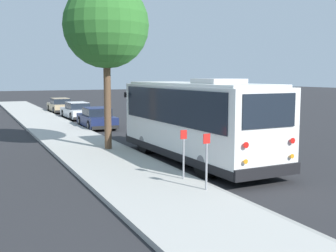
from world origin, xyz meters
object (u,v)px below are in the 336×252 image
(street_tree, at_px, (105,20))
(parked_sedan_navy, at_px, (97,118))
(shuttle_bus, at_px, (196,118))
(sign_post_near, at_px, (206,161))
(parked_sedan_white, at_px, (77,111))
(parked_sedan_tan, at_px, (60,106))
(sign_post_far, at_px, (184,154))

(street_tree, bearing_deg, parked_sedan_navy, -12.64)
(parked_sedan_navy, bearing_deg, shuttle_bus, -175.34)
(parked_sedan_navy, bearing_deg, sign_post_near, 176.93)
(parked_sedan_white, xyz_separation_m, sign_post_near, (-22.39, 1.61, 0.38))
(parked_sedan_white, height_order, street_tree, street_tree)
(parked_sedan_navy, distance_m, parked_sedan_white, 6.23)
(street_tree, bearing_deg, parked_sedan_tan, -5.49)
(sign_post_far, bearing_deg, sign_post_near, 180.00)
(shuttle_bus, height_order, parked_sedan_navy, shuttle_bus)
(parked_sedan_tan, relative_size, sign_post_far, 2.74)
(sign_post_near, bearing_deg, parked_sedan_navy, -4.94)
(shuttle_bus, bearing_deg, sign_post_far, 142.58)
(parked_sedan_white, distance_m, sign_post_near, 22.45)
(sign_post_far, bearing_deg, shuttle_bus, -35.78)
(shuttle_bus, height_order, sign_post_far, shuttle_bus)
(shuttle_bus, distance_m, street_tree, 5.94)
(parked_sedan_white, bearing_deg, shuttle_bus, -179.36)
(parked_sedan_navy, relative_size, parked_sedan_white, 0.95)
(shuttle_bus, xyz_separation_m, parked_sedan_tan, (24.48, 0.46, -1.14))
(parked_sedan_navy, distance_m, street_tree, 10.00)
(street_tree, xyz_separation_m, sign_post_near, (-7.78, -0.48, -4.76))
(parked_sedan_white, relative_size, sign_post_far, 3.03)
(parked_sedan_tan, bearing_deg, sign_post_near, 176.87)
(parked_sedan_white, xyz_separation_m, street_tree, (-14.61, 2.09, 5.14))
(shuttle_bus, relative_size, sign_post_near, 5.42)
(shuttle_bus, distance_m, parked_sedan_white, 18.28)
(parked_sedan_white, distance_m, parked_sedan_tan, 6.24)
(parked_sedan_white, bearing_deg, sign_post_near, 175.36)
(parked_sedan_navy, bearing_deg, street_tree, 169.23)
(shuttle_bus, relative_size, parked_sedan_navy, 1.96)
(parked_sedan_tan, distance_m, street_tree, 21.56)
(parked_sedan_tan, distance_m, sign_post_far, 27.28)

